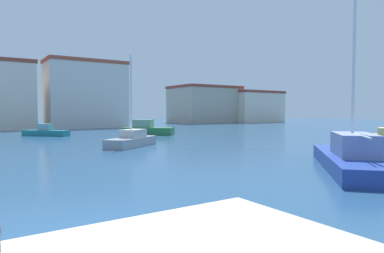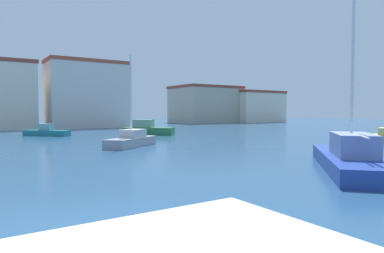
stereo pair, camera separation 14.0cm
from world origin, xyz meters
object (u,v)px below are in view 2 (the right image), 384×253
Objects in this scene: sailboat_blue_behind_lamppost at (351,156)px; motorboat_green_center_channel at (147,129)px; motorboat_teal_distant_north at (47,132)px; sailboat_grey_far_left at (132,140)px.

sailboat_blue_behind_lamppost is 2.55× the size of motorboat_green_center_channel.
motorboat_green_center_channel is 1.18× the size of motorboat_teal_distant_north.
sailboat_blue_behind_lamppost reaches higher than motorboat_teal_distant_north.
sailboat_grey_far_left reaches higher than motorboat_green_center_channel.
motorboat_green_center_channel is 0.78× the size of sailboat_grey_far_left.
sailboat_grey_far_left is at bearing -77.72° from motorboat_teal_distant_north.
motorboat_green_center_channel is at bearing 58.77° from sailboat_grey_far_left.
motorboat_teal_distant_north is at bearing 155.59° from motorboat_green_center_channel.
sailboat_blue_behind_lamppost is 1.99× the size of sailboat_grey_far_left.
sailboat_blue_behind_lamppost is 28.53m from motorboat_teal_distant_north.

